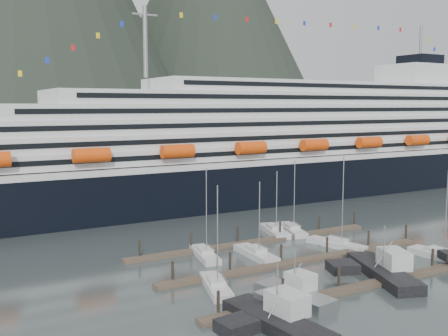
% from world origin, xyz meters
% --- Properties ---
extents(ground, '(1600.00, 1600.00, 0.00)m').
position_xyz_m(ground, '(0.00, 0.00, 0.00)').
color(ground, '#404C4B').
rests_on(ground, ground).
extents(cruise_ship, '(210.00, 30.40, 50.30)m').
position_xyz_m(cruise_ship, '(30.03, 54.94, 12.04)').
color(cruise_ship, black).
rests_on(cruise_ship, ground).
extents(dock_near, '(48.18, 2.28, 3.20)m').
position_xyz_m(dock_near, '(-4.93, -9.95, 0.31)').
color(dock_near, '#42392A').
rests_on(dock_near, ground).
extents(dock_mid, '(48.18, 2.28, 3.20)m').
position_xyz_m(dock_mid, '(-4.93, 3.05, 0.31)').
color(dock_mid, '#42392A').
rests_on(dock_mid, ground).
extents(dock_far, '(48.18, 2.28, 3.20)m').
position_xyz_m(dock_far, '(-4.93, 16.05, 0.31)').
color(dock_far, '#42392A').
rests_on(dock_far, ground).
extents(sailboat_b, '(5.28, 10.33, 14.46)m').
position_xyz_m(sailboat_b, '(-22.10, -1.10, 0.43)').
color(sailboat_b, '#BABABA').
rests_on(sailboat_b, ground).
extents(sailboat_c, '(3.26, 10.35, 12.74)m').
position_xyz_m(sailboat_c, '(-9.52, 8.86, 0.42)').
color(sailboat_c, '#BABABA').
rests_on(sailboat_c, ground).
extents(sailboat_d, '(5.43, 11.04, 16.22)m').
position_xyz_m(sailboat_d, '(5.66, 7.22, 0.43)').
color(sailboat_d, '#BABABA').
rests_on(sailboat_d, ground).
extents(sailboat_e, '(4.36, 10.15, 14.84)m').
position_xyz_m(sailboat_e, '(-16.73, 12.59, 0.43)').
color(sailboat_e, '#BABABA').
rests_on(sailboat_e, ground).
extents(sailboat_f, '(5.39, 10.49, 12.52)m').
position_xyz_m(sailboat_f, '(1.75, 19.99, 0.43)').
color(sailboat_f, '#BABABA').
rests_on(sailboat_f, ground).
extents(sailboat_g, '(5.45, 10.76, 14.23)m').
position_xyz_m(sailboat_g, '(5.32, 19.33, 0.42)').
color(sailboat_g, '#BABABA').
rests_on(sailboat_g, ground).
extents(sailboat_h, '(3.31, 9.90, 14.67)m').
position_xyz_m(sailboat_h, '(15.12, -5.93, 0.44)').
color(sailboat_h, '#BABABA').
rests_on(sailboat_h, ground).
extents(trawler_a, '(10.82, 14.90, 8.02)m').
position_xyz_m(trawler_a, '(-22.27, -15.02, 0.99)').
color(trawler_a, black).
rests_on(trawler_a, ground).
extents(trawler_b, '(8.65, 11.33, 7.06)m').
position_xyz_m(trawler_b, '(-15.66, -9.34, 0.90)').
color(trawler_b, '#989A9D').
rests_on(trawler_b, ground).
extents(trawler_c, '(12.66, 16.36, 8.17)m').
position_xyz_m(trawler_c, '(0.52, -8.16, 1.00)').
color(trawler_c, black).
rests_on(trawler_c, ground).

